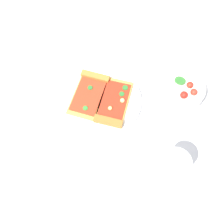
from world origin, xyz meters
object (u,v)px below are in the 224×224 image
plate (102,101)px  paper_napkin (6,99)px  soda_glass (171,169)px  pizza_slice_near (90,92)px  salad_bowl (183,91)px  pizza_slice_far (113,105)px

plate → paper_napkin: plate is taller
plate → soda_glass: (-0.25, 0.14, 0.05)m
soda_glass → paper_napkin: (0.53, -0.04, -0.06)m
pizza_slice_near → soda_glass: (-0.29, 0.15, 0.04)m
salad_bowl → paper_napkin: (0.49, 0.20, -0.03)m
plate → paper_napkin: bearing=19.9°
salad_bowl → plate: bearing=25.6°
pizza_slice_near → salad_bowl: size_ratio=1.27×
salad_bowl → soda_glass: 0.25m
salad_bowl → soda_glass: (-0.03, 0.24, 0.02)m
plate → pizza_slice_near: (0.04, -0.01, 0.01)m
pizza_slice_far → paper_napkin: (0.32, 0.09, -0.02)m
paper_napkin → pizza_slice_near: bearing=-155.0°
pizza_slice_far → pizza_slice_near: bearing=-11.0°
pizza_slice_near → salad_bowl: salad_bowl is taller
plate → paper_napkin: size_ratio=2.13×
paper_napkin → pizza_slice_far: bearing=-163.6°
pizza_slice_near → soda_glass: size_ratio=1.21×
soda_glass → salad_bowl: bearing=-82.8°
pizza_slice_far → paper_napkin: pizza_slice_far is taller
pizza_slice_far → soda_glass: bearing=147.3°
plate → pizza_slice_near: 0.04m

